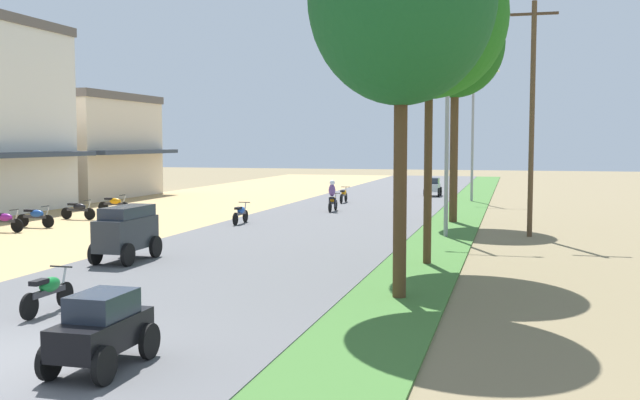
% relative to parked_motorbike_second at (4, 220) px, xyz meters
% --- Properties ---
extents(median_strip, '(2.40, 140.00, 0.06)m').
position_rel_parked_motorbike_second_xyz_m(median_strip, '(17.34, -15.30, -0.52)').
color(median_strip, '#3D6B2D').
rests_on(median_strip, ground).
extents(shophouse_far, '(9.11, 9.85, 6.90)m').
position_rel_parked_motorbike_second_xyz_m(shophouse_far, '(-8.33, 18.00, 2.91)').
color(shophouse_far, beige).
rests_on(shophouse_far, ground).
extents(parked_motorbike_second, '(1.80, 0.54, 0.94)m').
position_rel_parked_motorbike_second_xyz_m(parked_motorbike_second, '(0.00, 0.00, 0.00)').
color(parked_motorbike_second, black).
rests_on(parked_motorbike_second, dirt_shoulder).
extents(parked_motorbike_third, '(1.80, 0.54, 0.94)m').
position_rel_parked_motorbike_second_xyz_m(parked_motorbike_third, '(0.23, 1.72, 0.00)').
color(parked_motorbike_third, black).
rests_on(parked_motorbike_third, dirt_shoulder).
extents(parked_motorbike_fourth, '(1.80, 0.54, 0.94)m').
position_rel_parked_motorbike_second_xyz_m(parked_motorbike_fourth, '(0.13, 5.06, 0.00)').
color(parked_motorbike_fourth, black).
rests_on(parked_motorbike_fourth, dirt_shoulder).
extents(parked_motorbike_fifth, '(1.80, 0.54, 0.94)m').
position_rel_parked_motorbike_second_xyz_m(parked_motorbike_fifth, '(-0.01, 8.52, 0.00)').
color(parked_motorbike_fifth, black).
rests_on(parked_motorbike_fifth, dirt_shoulder).
extents(median_tree_second, '(4.58, 4.58, 9.76)m').
position_rel_parked_motorbike_second_xyz_m(median_tree_second, '(17.48, -3.38, 6.83)').
color(median_tree_second, '#4C351E').
rests_on(median_tree_second, median_strip).
extents(median_tree_third, '(4.39, 4.39, 10.46)m').
position_rel_parked_motorbike_second_xyz_m(median_tree_third, '(17.30, 8.55, 7.52)').
color(median_tree_third, '#4C351E').
rests_on(median_tree_third, median_strip).
extents(streetlamp_near, '(3.16, 0.20, 7.78)m').
position_rel_parked_motorbike_second_xyz_m(streetlamp_near, '(17.44, 3.21, 3.99)').
color(streetlamp_near, gray).
rests_on(streetlamp_near, median_strip).
extents(streetlamp_mid, '(3.16, 0.20, 8.18)m').
position_rel_parked_motorbike_second_xyz_m(streetlamp_mid, '(17.44, 20.99, 4.20)').
color(streetlamp_mid, gray).
rests_on(streetlamp_mid, median_strip).
extents(utility_pole_near, '(1.80, 0.20, 9.12)m').
position_rel_parked_motorbike_second_xyz_m(utility_pole_near, '(20.60, 4.45, 4.20)').
color(utility_pole_near, brown).
rests_on(utility_pole_near, ground).
extents(car_hatchback_black, '(1.04, 2.00, 1.23)m').
position_rel_parked_motorbike_second_xyz_m(car_hatchback_black, '(13.66, -15.20, 0.19)').
color(car_hatchback_black, black).
rests_on(car_hatchback_black, road_strip).
extents(car_van_charcoal, '(1.19, 2.41, 1.67)m').
position_rel_parked_motorbike_second_xyz_m(car_van_charcoal, '(8.57, -5.42, 0.47)').
color(car_van_charcoal, '#282D33').
rests_on(car_van_charcoal, road_strip).
extents(car_hatchback_silver, '(1.04, 2.00, 1.23)m').
position_rel_parked_motorbike_second_xyz_m(car_hatchback_silver, '(14.69, 24.37, 0.19)').
color(car_hatchback_silver, '#B7BCC1').
rests_on(car_hatchback_silver, road_strip).
extents(motorbike_ahead_second, '(0.54, 1.80, 0.94)m').
position_rel_parked_motorbike_second_xyz_m(motorbike_ahead_second, '(10.47, -12.05, 0.02)').
color(motorbike_ahead_second, black).
rests_on(motorbike_ahead_second, road_strip).
extents(motorbike_ahead_third, '(0.54, 1.80, 0.94)m').
position_rel_parked_motorbike_second_xyz_m(motorbike_ahead_third, '(8.23, 5.17, 0.02)').
color(motorbike_ahead_third, black).
rests_on(motorbike_ahead_third, road_strip).
extents(motorbike_ahead_fourth, '(0.54, 1.80, 1.66)m').
position_rel_parked_motorbike_second_xyz_m(motorbike_ahead_fourth, '(10.79, 11.90, 0.30)').
color(motorbike_ahead_fourth, black).
rests_on(motorbike_ahead_fourth, road_strip).
extents(motorbike_ahead_fifth, '(0.54, 1.80, 0.94)m').
position_rel_parked_motorbike_second_xyz_m(motorbike_ahead_fifth, '(10.09, 17.55, 0.02)').
color(motorbike_ahead_fifth, black).
rests_on(motorbike_ahead_fifth, road_strip).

